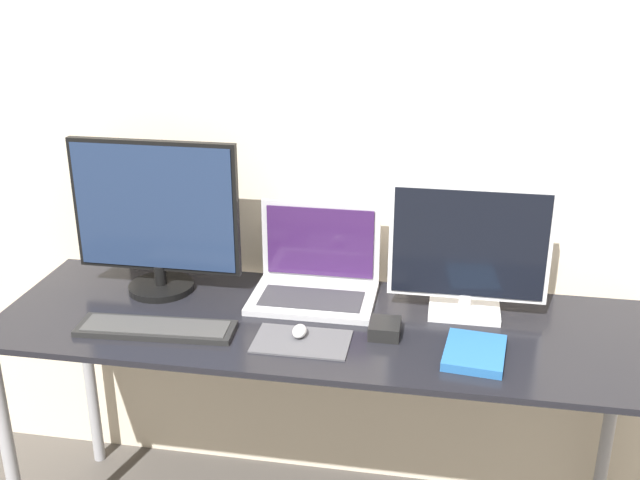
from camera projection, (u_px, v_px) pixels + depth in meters
The scene contains 10 objects.
wall_back at pixel (342, 126), 2.26m from camera, with size 7.00×0.05×2.50m.
desk at pixel (321, 348), 2.13m from camera, with size 1.84×0.60×0.77m.
monitor_left at pixel (156, 217), 2.21m from camera, with size 0.51×0.20×0.47m.
monitor_right at pixel (469, 251), 2.08m from camera, with size 0.44×0.14×0.38m.
laptop at pixel (316, 275), 2.25m from camera, with size 0.37×0.26×0.27m.
keyboard at pixel (156, 328), 2.05m from camera, with size 0.44×0.15×0.02m.
mousepad at pixel (302, 341), 1.99m from camera, with size 0.26×0.16×0.00m.
mouse at pixel (299, 331), 2.01m from camera, with size 0.04×0.06×0.03m.
book at pixel (475, 353), 1.92m from camera, with size 0.17×0.21×0.02m.
power_brick at pixel (385, 329), 2.02m from camera, with size 0.08×0.10×0.04m.
Camera 1 is at (0.32, -1.55, 1.75)m, focal length 42.00 mm.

